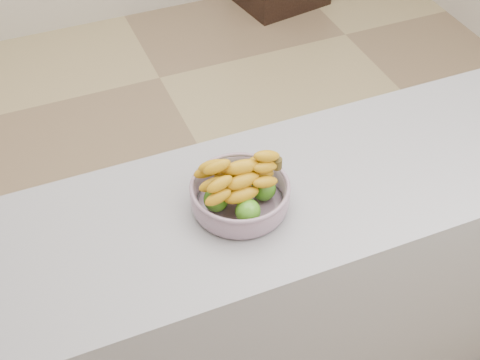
% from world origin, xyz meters
% --- Properties ---
extents(ground, '(4.00, 4.00, 0.00)m').
position_xyz_m(ground, '(0.00, 0.00, 0.00)').
color(ground, tan).
rests_on(ground, ground).
extents(counter, '(2.00, 0.60, 0.90)m').
position_xyz_m(counter, '(0.00, -0.72, 0.45)').
color(counter, '#929299').
rests_on(counter, ground).
extents(fruit_bowl, '(0.28, 0.28, 0.17)m').
position_xyz_m(fruit_bowl, '(-0.30, -0.72, 0.95)').
color(fruit_bowl, '#ABB5CD').
rests_on(fruit_bowl, counter).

